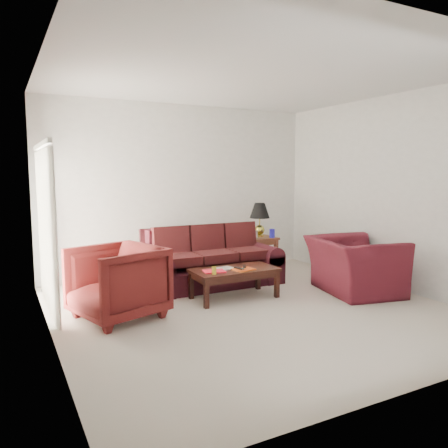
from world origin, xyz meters
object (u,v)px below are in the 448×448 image
sofa (212,258)px  end_table (258,253)px  armchair_right (354,266)px  floor_lamp (47,245)px  armchair_left (117,282)px  coffee_table (234,283)px

sofa → end_table: bearing=22.4°
armchair_right → end_table: bearing=24.8°
floor_lamp → armchair_left: floor_lamp is taller
sofa → floor_lamp: 2.52m
coffee_table → sofa: bearing=79.0°
floor_lamp → armchair_left: 1.87m
armchair_right → coffee_table: size_ratio=1.03×
armchair_left → coffee_table: size_ratio=0.81×
armchair_left → sofa: bearing=99.8°
end_table → armchair_right: (0.46, -1.98, 0.10)m
end_table → floor_lamp: size_ratio=0.43×
end_table → sofa: bearing=-153.5°
end_table → armchair_right: armchair_right is taller
sofa → end_table: sofa is taller
sofa → floor_lamp: (-2.35, 0.86, 0.26)m
sofa → floor_lamp: floor_lamp is taller
armchair_left → coffee_table: armchair_left is taller
armchair_left → armchair_right: bearing=65.1°
sofa → armchair_left: bearing=-157.2°
armchair_left → coffee_table: bearing=76.2°
sofa → armchair_left: (-1.73, -0.88, 0.00)m
floor_lamp → armchair_left: (0.62, -1.74, -0.26)m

